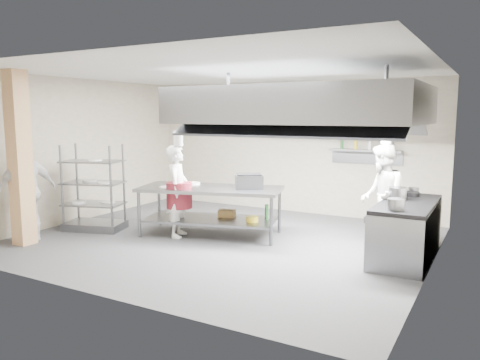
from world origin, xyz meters
The scene contains 23 objects.
floor centered at (0.00, 0.00, 0.00)m, with size 7.00×7.00×0.00m, color #313133.
ceiling centered at (0.00, 0.00, 3.00)m, with size 7.00×7.00×0.00m, color silver.
wall_back centered at (0.00, 3.00, 1.50)m, with size 7.00×7.00×0.00m, color gray.
wall_left centered at (-3.50, 0.00, 1.50)m, with size 6.00×6.00×0.00m, color gray.
wall_right centered at (3.50, 0.00, 1.50)m, with size 6.00×6.00×0.00m, color gray.
column centered at (-2.90, -1.90, 1.50)m, with size 0.30×0.30×3.00m, color #E1AA73.
exhaust_hood centered at (1.30, 0.40, 2.40)m, with size 4.00×2.50×0.60m, color gray.
hood_strip_a centered at (0.40, 0.40, 2.08)m, with size 1.60×0.12×0.04m, color white.
hood_strip_b centered at (2.20, 0.40, 2.08)m, with size 1.60×0.12×0.04m, color white.
wall_shelf centered at (1.80, 2.84, 1.50)m, with size 1.50×0.28×0.04m, color gray.
island centered at (-0.38, 0.21, 0.46)m, with size 2.63×1.09×0.91m, color gray, non-canonical shape.
island_worktop centered at (-0.38, 0.21, 0.88)m, with size 2.63×1.09×0.06m, color gray.
island_undershelf centered at (-0.38, 0.21, 0.30)m, with size 2.42×0.98×0.04m, color gray.
pass_rack centered at (-2.61, -0.54, 0.84)m, with size 1.12×0.65×1.68m, color slate, non-canonical shape.
cooking_range centered at (3.08, 0.50, 0.42)m, with size 0.80×2.00×0.84m, color slate.
range_top centered at (3.08, 0.50, 0.87)m, with size 0.78×1.96×0.06m, color black.
chef_head centered at (-0.86, -0.16, 0.85)m, with size 0.62×0.41×1.69m, color white.
chef_line centered at (2.60, 0.90, 0.89)m, with size 0.86×0.67×1.77m, color silver.
chef_plating centered at (-3.00, -1.73, 0.91)m, with size 1.07×0.45×1.83m, color silver.
griddle centered at (0.29, 0.47, 1.03)m, with size 0.49×0.38×0.24m, color slate.
wicker_basket centered at (-0.18, 0.46, 0.39)m, with size 0.31×0.21×0.13m, color brown.
stockpot centered at (2.90, 0.67, 1.00)m, with size 0.28×0.28×0.19m, color slate.
plate_stack centered at (-2.61, -0.54, 0.54)m, with size 0.28×0.28×0.05m, color white.
Camera 1 is at (4.28, -7.03, 2.25)m, focal length 35.00 mm.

